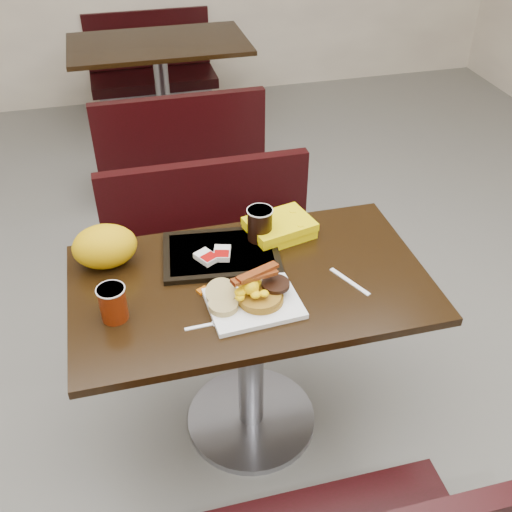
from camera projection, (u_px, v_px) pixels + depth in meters
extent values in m
cube|color=gray|center=(251.00, 420.00, 2.48)|extent=(6.00, 7.00, 0.01)
cube|color=white|center=(254.00, 303.00, 1.92)|extent=(0.30, 0.24, 0.02)
cylinder|color=#9C681A|center=(261.00, 296.00, 1.91)|extent=(0.19, 0.19, 0.03)
cylinder|color=black|center=(276.00, 284.00, 1.93)|extent=(0.11, 0.11, 0.01)
ellipsoid|color=#FFE005|center=(250.00, 288.00, 1.88)|extent=(0.12, 0.11, 0.05)
cylinder|color=tan|center=(223.00, 305.00, 1.89)|extent=(0.10, 0.10, 0.02)
cylinder|color=tan|center=(221.00, 293.00, 1.92)|extent=(0.13, 0.13, 0.06)
cylinder|color=#902305|center=(113.00, 303.00, 1.85)|extent=(0.09, 0.09, 0.12)
cube|color=white|center=(350.00, 282.00, 2.02)|extent=(0.09, 0.17, 0.00)
cube|color=#B24F07|center=(203.00, 290.00, 1.98)|extent=(0.04, 0.04, 0.01)
cube|color=#8C0504|center=(219.00, 274.00, 2.05)|extent=(0.04, 0.04, 0.01)
cube|color=black|center=(221.00, 253.00, 2.13)|extent=(0.44, 0.34, 0.02)
cube|color=silver|center=(206.00, 257.00, 2.08)|extent=(0.09, 0.09, 0.02)
cube|color=silver|center=(222.00, 253.00, 2.10)|extent=(0.08, 0.09, 0.02)
cylinder|color=black|center=(260.00, 224.00, 2.15)|extent=(0.11, 0.11, 0.12)
cube|color=yellow|center=(280.00, 228.00, 2.22)|extent=(0.27, 0.23, 0.06)
ellipsoid|color=#DAB607|center=(105.00, 246.00, 2.05)|extent=(0.25, 0.21, 0.15)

